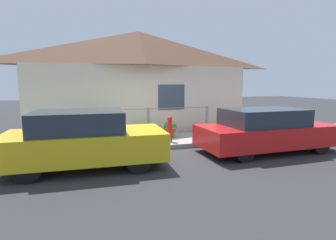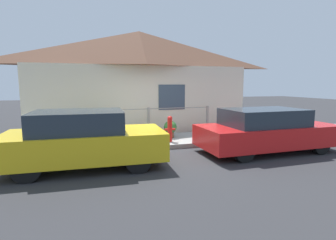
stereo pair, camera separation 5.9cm
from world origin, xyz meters
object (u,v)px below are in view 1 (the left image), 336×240
Objects in this scene: car_left at (85,140)px; potted_plant_by_fence at (104,128)px; car_right at (266,130)px; fire_hydrant at (170,128)px; potted_plant_near_hydrant at (170,128)px.

potted_plant_by_fence is (0.62, 2.65, -0.16)m from car_left.
car_left reaches higher than car_right.
potted_plant_near_hydrant is (0.21, 0.62, -0.10)m from fire_hydrant.
fire_hydrant is (-2.56, 1.58, -0.06)m from car_right.
potted_plant_near_hydrant is 0.84× the size of potted_plant_by_fence.
car_left is 2.73m from potted_plant_by_fence.
fire_hydrant is (2.68, 1.58, -0.11)m from car_left.
car_right is 5.86× the size of potted_plant_by_fence.
car_right is 3.01m from fire_hydrant.
potted_plant_by_fence is at bearing 152.50° from fire_hydrant.
potted_plant_near_hydrant is (2.89, 2.20, -0.21)m from car_left.
car_left is 6.33× the size of potted_plant_near_hydrant.
car_right is at bearing -31.68° from fire_hydrant.
potted_plant_near_hydrant is 2.32m from potted_plant_by_fence.
fire_hydrant reaches higher than potted_plant_by_fence.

